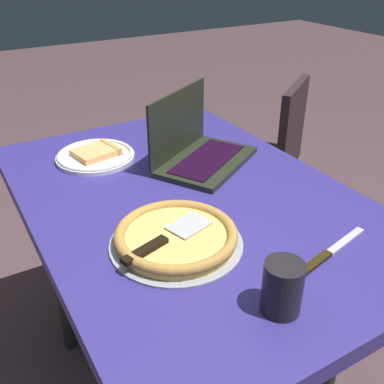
# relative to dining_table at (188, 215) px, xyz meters

# --- Properties ---
(ground_plane) EXTENTS (12.00, 12.00, 0.00)m
(ground_plane) POSITION_rel_dining_table_xyz_m (0.00, 0.00, -0.68)
(ground_plane) COLOR #4E383B
(dining_table) EXTENTS (1.24, 0.86, 0.74)m
(dining_table) POSITION_rel_dining_table_xyz_m (0.00, 0.00, 0.00)
(dining_table) COLOR navy
(dining_table) RESTS_ON ground_plane
(laptop) EXTENTS (0.35, 0.40, 0.23)m
(laptop) POSITION_rel_dining_table_xyz_m (-0.17, 0.13, 0.12)
(laptop) COLOR black
(laptop) RESTS_ON dining_table
(pizza_plate) EXTENTS (0.26, 0.26, 0.04)m
(pizza_plate) POSITION_rel_dining_table_xyz_m (-0.36, -0.14, 0.08)
(pizza_plate) COLOR silver
(pizza_plate) RESTS_ON dining_table
(pizza_tray) EXTENTS (0.32, 0.32, 0.04)m
(pizza_tray) POSITION_rel_dining_table_xyz_m (0.19, -0.14, 0.09)
(pizza_tray) COLOR #989EA5
(pizza_tray) RESTS_ON dining_table
(table_knife) EXTENTS (0.07, 0.25, 0.01)m
(table_knife) POSITION_rel_dining_table_xyz_m (0.40, 0.13, 0.07)
(table_knife) COLOR silver
(table_knife) RESTS_ON dining_table
(drink_cup) EXTENTS (0.08, 0.08, 0.11)m
(drink_cup) POSITION_rel_dining_table_xyz_m (0.48, -0.07, 0.12)
(drink_cup) COLOR black
(drink_cup) RESTS_ON dining_table
(chair_near) EXTENTS (0.54, 0.54, 0.83)m
(chair_near) POSITION_rel_dining_table_xyz_m (-0.56, 0.76, -0.20)
(chair_near) COLOR #2D2024
(chair_near) RESTS_ON ground_plane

